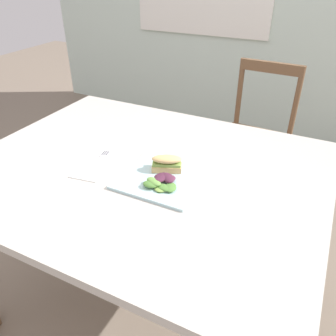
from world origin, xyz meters
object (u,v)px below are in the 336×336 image
Objects in this scene: sandwich_half_front at (167,163)px; chair_wooden_far at (255,138)px; fork_on_napkin at (99,161)px; plate_lunch at (163,177)px; dining_table at (145,192)px.

chair_wooden_far is at bearing 84.09° from sandwich_half_front.
fork_on_napkin is (-0.35, -1.03, 0.30)m from chair_wooden_far.
plate_lunch reaches higher than fork_on_napkin.
plate_lunch is 1.44× the size of fork_on_napkin.
plate_lunch is at bearing -95.40° from chair_wooden_far.
fork_on_napkin is at bearing -108.91° from chair_wooden_far.
plate_lunch reaches higher than dining_table.
chair_wooden_far is 1.04m from sandwich_half_front.
plate_lunch is (0.10, -0.04, 0.12)m from dining_table.
chair_wooden_far is 3.25× the size of plate_lunch.
chair_wooden_far is at bearing 84.60° from plate_lunch.
plate_lunch is 2.37× the size of sandwich_half_front.
chair_wooden_far is 1.13m from fork_on_napkin.
fork_on_napkin is (-0.16, -0.05, 0.12)m from dining_table.
dining_table is 0.16m from plate_lunch.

